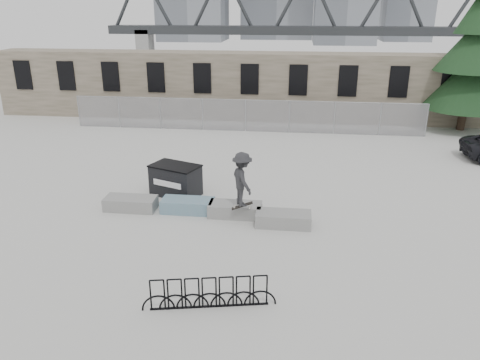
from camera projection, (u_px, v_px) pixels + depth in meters
The scene contains 12 objects.
ground at pixel (210, 213), 18.11m from camera, with size 120.00×120.00×0.00m, color #BBBBB6.
stone_wall at pixel (251, 86), 32.39m from camera, with size 36.00×2.58×4.50m.
chainlink_fence at pixel (246, 115), 29.35m from camera, with size 22.06×0.06×2.02m.
planter_far_left at pixel (131, 203), 18.32m from camera, with size 2.00×0.90×0.50m.
planter_center_left at pixel (188, 205), 18.13m from camera, with size 2.00×0.90×0.50m.
planter_center_right at pixel (235, 209), 17.75m from camera, with size 2.00×0.90×0.50m.
planter_offset at pixel (283, 218), 16.98m from camera, with size 2.00×0.90×0.50m.
dumpster at pixel (176, 180), 19.59m from camera, with size 2.30×1.86×1.31m.
bike_rack at pixel (209, 293), 12.31m from camera, with size 3.53×0.76×0.90m.
spruce_tree at pixel (472, 57), 28.47m from camera, with size 5.24×5.24×11.50m.
truss_bridge at pixel (348, 30), 66.61m from camera, with size 70.00×3.00×9.80m.
skateboarder at pixel (242, 179), 16.68m from camera, with size 1.26×1.49×2.17m.
Camera 1 is at (3.13, -16.24, 7.57)m, focal length 35.00 mm.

